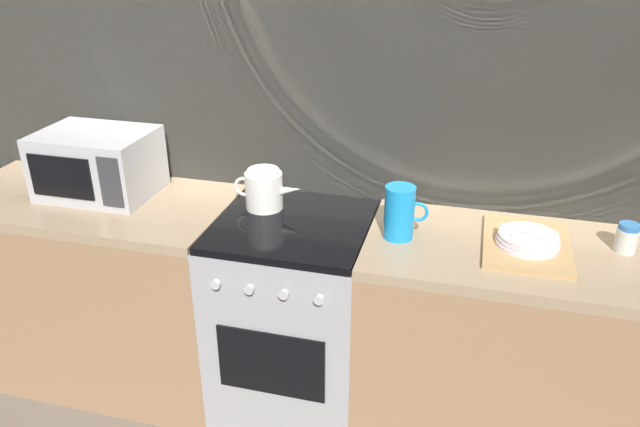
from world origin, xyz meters
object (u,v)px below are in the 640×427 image
object	(u,v)px
pitcher	(400,212)
dish_pile	(527,242)
kettle	(264,189)
spice_jar	(627,238)
microwave	(98,163)
stove_unit	(294,318)

from	to	relation	value
pitcher	dish_pile	world-z (taller)	pitcher
kettle	spice_jar	world-z (taller)	kettle
pitcher	microwave	bearing A→B (deg)	176.49
stove_unit	dish_pile	size ratio (longest dim) A/B	2.25
microwave	kettle	bearing A→B (deg)	2.86
pitcher	spice_jar	xyz separation A→B (m)	(0.79, 0.10, -0.05)
kettle	spice_jar	bearing A→B (deg)	-0.69
spice_jar	kettle	bearing A→B (deg)	179.31
kettle	dish_pile	world-z (taller)	kettle
kettle	pitcher	bearing A→B (deg)	-11.59
pitcher	kettle	bearing A→B (deg)	168.41
microwave	pitcher	size ratio (longest dim) A/B	2.30
stove_unit	spice_jar	size ratio (longest dim) A/B	8.57
kettle	spice_jar	size ratio (longest dim) A/B	2.71
stove_unit	microwave	size ratio (longest dim) A/B	1.96
dish_pile	stove_unit	bearing A→B (deg)	-179.04
kettle	microwave	bearing A→B (deg)	-177.14
stove_unit	pitcher	xyz separation A→B (m)	(0.41, -0.02, 0.55)
stove_unit	microwave	distance (m)	1.05
pitcher	stove_unit	bearing A→B (deg)	177.76
stove_unit	dish_pile	world-z (taller)	dish_pile
stove_unit	kettle	world-z (taller)	kettle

